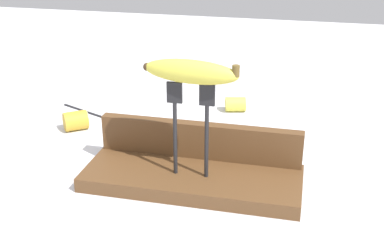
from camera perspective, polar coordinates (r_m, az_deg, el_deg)
The scene contains 8 objects.
ground_plane at distance 0.90m, azimuth 0.00°, elevation -7.38°, with size 3.00×3.00×0.00m, color silver.
wooden_board at distance 0.89m, azimuth 0.00°, elevation -6.67°, with size 0.38×0.15×0.03m, color brown.
board_backstop at distance 0.93m, azimuth 0.88°, elevation -2.32°, with size 0.38×0.02×0.07m, color brown.
fork_stand_center at distance 0.84m, azimuth -0.14°, elevation -0.15°, with size 0.08×0.01×0.17m.
banana_raised_center at distance 0.81m, azimuth -0.16°, elevation 5.54°, with size 0.17×0.05×0.04m.
fork_fallen_far at distance 1.21m, azimuth -10.60°, elevation 0.56°, with size 0.18×0.09×0.01m.
banana_chunk_near at distance 1.22m, azimuth 5.02°, elevation 1.80°, with size 0.06×0.05×0.04m.
banana_chunk_far at distance 1.14m, azimuth -13.08°, elevation -0.07°, with size 0.07×0.06×0.04m.
Camera 1 is at (0.18, -0.76, 0.45)m, focal length 46.76 mm.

